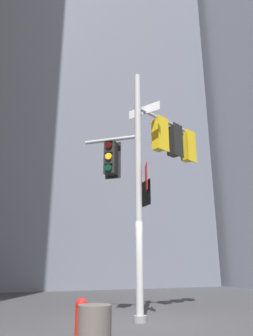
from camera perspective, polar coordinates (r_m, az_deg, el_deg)
ground at (r=8.76m, az=2.47°, el=-26.01°), size 120.00×120.00×0.00m
building_mid_block at (r=37.41m, az=-8.58°, el=22.80°), size 17.94×17.94×50.62m
signal_pole_assembly at (r=9.87m, az=4.75°, el=1.84°), size 3.96×1.58×7.07m
fire_hydrant at (r=6.87m, az=-8.18°, el=-25.04°), size 0.33×0.23×0.74m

